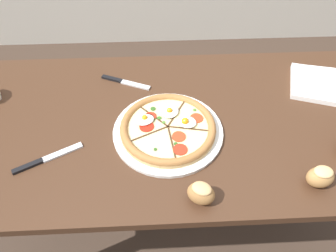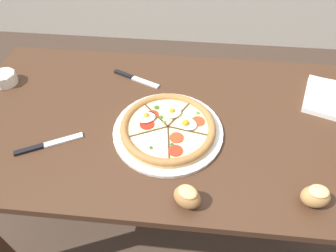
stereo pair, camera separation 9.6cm
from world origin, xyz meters
name	(u,v)px [view 1 (the left image)]	position (x,y,z in m)	size (l,w,h in m)	color
ground_plane	(171,219)	(0.00, 0.00, 0.00)	(12.00, 12.00, 0.00)	#3D2D23
dining_table	(173,139)	(0.00, 0.00, 0.66)	(1.49, 0.75, 0.77)	#422819
pizza	(168,128)	(-0.02, -0.06, 0.79)	(0.36, 0.36, 0.05)	white
napkin_folded	(325,84)	(0.58, 0.14, 0.78)	(0.29, 0.27, 0.04)	white
bread_piece_near	(320,177)	(0.39, -0.28, 0.80)	(0.08, 0.06, 0.07)	#B27F47
bread_piece_mid	(201,193)	(0.06, -0.31, 0.80)	(0.09, 0.08, 0.07)	#A3703D
knife_main	(47,158)	(-0.39, -0.15, 0.77)	(0.20, 0.11, 0.01)	silver
knife_spare	(125,82)	(-0.17, 0.20, 0.77)	(0.19, 0.10, 0.01)	silver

